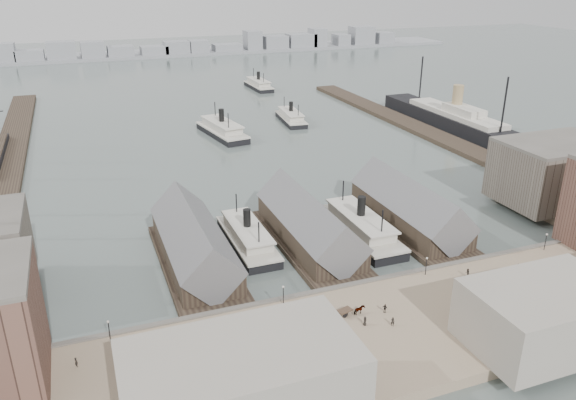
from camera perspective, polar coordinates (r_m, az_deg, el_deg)
name	(u,v)px	position (r m, az deg, el deg)	size (l,w,h in m)	color
ground	(341,280)	(114.51, 5.41, -8.14)	(900.00, 900.00, 0.00)	#4E5A57
quay	(393,332)	(99.39, 10.59, -13.03)	(180.00, 30.00, 2.00)	#8C775E
seawall	(353,288)	(109.96, 6.62, -8.89)	(180.00, 1.20, 2.30)	#59544C
west_wharf	(7,166)	(197.79, -26.61, 3.15)	(10.00, 220.00, 1.60)	#2D231C
east_wharf	(422,130)	(223.71, 13.42, 6.96)	(10.00, 180.00, 1.60)	#2D231C
ferry_shed_west	(194,245)	(119.12, -9.51, -4.55)	(14.00, 42.00, 12.60)	#2D231C
ferry_shed_center	(309,226)	(125.89, 2.13, -2.70)	(14.00, 42.00, 12.60)	#2D231C
ferry_shed_east	(409,210)	(137.34, 12.18, -1.00)	(14.00, 42.00, 12.60)	#2D231C
warehouse_east_back	(555,172)	(160.31, 25.47, 2.54)	(28.00, 20.00, 15.00)	#60564C
street_bldg_center	(544,316)	(99.71, 24.58, -10.64)	(24.00, 16.00, 10.00)	gray
street_bldg_west	(242,388)	(76.47, -4.71, -18.50)	(30.00, 16.00, 12.00)	gray
lamp_post_far_w	(109,327)	(96.88, -17.75, -12.18)	(0.44, 0.44, 3.92)	black
lamp_post_near_w	(283,292)	(101.40, -0.48, -9.30)	(0.44, 0.44, 3.92)	black
lamp_post_near_e	(426,263)	(113.92, 13.89, -6.21)	(0.44, 0.44, 3.92)	black
lamp_post_far_e	(546,239)	(132.19, 24.74, -3.58)	(0.44, 0.44, 3.92)	black
far_shore	(133,51)	(427.69, -15.43, 14.34)	(500.00, 40.00, 15.72)	gray
ferry_docked_west	(248,237)	(126.92, -4.13, -3.74)	(7.92, 26.42, 9.43)	black
ferry_docked_east	(360,227)	(131.90, 7.35, -2.70)	(8.88, 29.61, 10.57)	black
ferry_open_near	(222,129)	(213.00, -6.71, 7.14)	(13.78, 31.56, 10.89)	black
ferry_open_mid	(291,117)	(231.94, 0.30, 8.43)	(9.93, 25.47, 8.87)	black
ferry_open_far	(259,85)	(300.12, -3.01, 11.63)	(8.59, 26.58, 9.42)	black
ocean_steamer	(455,120)	(229.78, 16.63, 7.79)	(11.85, 86.57, 17.31)	black
horse_cart_left	(143,352)	(93.12, -14.48, -14.76)	(4.74, 1.79, 1.64)	black
horse_cart_center	(355,311)	(100.42, 6.85, -11.09)	(5.05, 2.37, 1.70)	black
horse_cart_right	(491,297)	(109.76, 19.94, -9.26)	(4.87, 2.57, 1.72)	black
pedestrian_0	(76,362)	(94.16, -20.72, -15.15)	(0.61, 0.44, 1.66)	black
pedestrian_1	(148,367)	(90.24, -14.04, -16.09)	(0.77, 0.60, 1.59)	black
pedestrian_2	(218,324)	(97.06, -7.09, -12.37)	(1.17, 0.67, 1.81)	black
pedestrian_3	(295,354)	(89.88, 0.67, -15.39)	(1.06, 0.44, 1.81)	black
pedestrian_4	(365,321)	(98.04, 7.82, -12.08)	(0.81, 0.52, 1.65)	black
pedestrian_5	(393,321)	(98.60, 10.59, -12.04)	(0.62, 0.45, 1.70)	black
pedestrian_6	(467,273)	(116.23, 17.76, -7.07)	(0.87, 0.68, 1.80)	black
pedestrian_7	(538,301)	(111.85, 24.08, -9.35)	(1.02, 0.59, 1.58)	black
pedestrian_8	(518,267)	(121.80, 22.31, -6.36)	(0.99, 0.41, 1.68)	black
pedestrian_10	(385,308)	(101.77, 9.81, -10.79)	(0.98, 0.41, 1.67)	black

